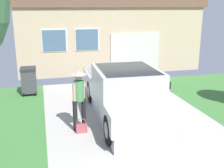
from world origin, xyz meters
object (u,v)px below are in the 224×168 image
object	(u,v)px
pickup_truck	(125,96)
person_with_hat	(79,95)
house_with_garage	(104,30)
wheeled_trash_bin	(29,80)
handbag	(82,128)

from	to	relation	value
pickup_truck	person_with_hat	bearing A→B (deg)	18.82
pickup_truck	house_with_garage	xyz separation A→B (m)	(1.25, 8.38, 1.34)
pickup_truck	wheeled_trash_bin	world-z (taller)	pickup_truck
house_with_garage	wheeled_trash_bin	world-z (taller)	house_with_garage
person_with_hat	wheeled_trash_bin	bearing A→B (deg)	78.87
person_with_hat	house_with_garage	xyz separation A→B (m)	(2.76, 8.84, 1.05)
pickup_truck	wheeled_trash_bin	size ratio (longest dim) A/B	5.00
handbag	wheeled_trash_bin	distance (m)	4.40
pickup_truck	handbag	distance (m)	1.76
wheeled_trash_bin	handbag	bearing A→B (deg)	-69.47
person_with_hat	pickup_truck	bearing A→B (deg)	-15.81
pickup_truck	person_with_hat	world-z (taller)	person_with_hat
person_with_hat	wheeled_trash_bin	world-z (taller)	person_with_hat
house_with_garage	wheeled_trash_bin	distance (m)	6.73
handbag	wheeled_trash_bin	bearing A→B (deg)	110.53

